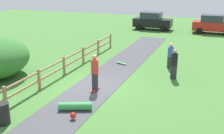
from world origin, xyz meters
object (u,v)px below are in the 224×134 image
object	(u,v)px
skater_fallen	(75,107)
parked_car_black	(152,21)
parked_car_red	(213,24)
bystander_black	(174,63)
skater_riding	(95,71)
bystander_blue	(171,55)
skateboard_loose	(121,63)
trash_bin	(2,114)

from	to	relation	value
skater_fallen	parked_car_black	xyz separation A→B (m)	(-1.62, 21.31, 0.76)
parked_car_black	parked_car_red	distance (m)	6.43
skater_fallen	bystander_black	distance (m)	6.74
bystander_black	skater_riding	bearing A→B (deg)	-136.17
skater_riding	bystander_blue	bearing A→B (deg)	61.35
bystander_blue	parked_car_black	bearing A→B (deg)	108.05
parked_car_black	parked_car_red	world-z (taller)	same
bystander_blue	parked_car_red	world-z (taller)	parked_car_red
skateboard_loose	trash_bin	bearing A→B (deg)	-100.46
trash_bin	parked_car_black	size ratio (longest dim) A/B	0.21
bystander_blue	parked_car_black	size ratio (longest dim) A/B	0.39
skater_fallen	skateboard_loose	xyz separation A→B (m)	(-0.43, 7.41, -0.11)
skater_fallen	parked_car_black	world-z (taller)	parked_car_black
bystander_blue	parked_car_red	distance (m)	13.64
parked_car_black	parked_car_red	size ratio (longest dim) A/B	0.99
skater_riding	skateboard_loose	bearing A→B (deg)	93.24
trash_bin	skater_riding	xyz separation A→B (m)	(2.02, 4.50, 0.65)
trash_bin	bystander_blue	distance (m)	11.03
bystander_black	skater_fallen	bearing A→B (deg)	-119.81
skater_fallen	trash_bin	bearing A→B (deg)	-136.87
skater_riding	skateboard_loose	distance (m)	5.05
skater_riding	bystander_blue	xyz separation A→B (m)	(2.92, 5.35, -0.21)
bystander_blue	trash_bin	bearing A→B (deg)	-116.65
trash_bin	skater_fallen	world-z (taller)	trash_bin
skater_fallen	bystander_black	bearing A→B (deg)	60.19
skater_fallen	skateboard_loose	size ratio (longest dim) A/B	1.85
bystander_blue	parked_car_red	bearing A→B (deg)	81.41
skater_riding	skateboard_loose	xyz separation A→B (m)	(-0.28, 4.94, -1.02)
skater_riding	bystander_black	world-z (taller)	skater_riding
trash_bin	skateboard_loose	distance (m)	9.61
bystander_blue	skater_riding	bearing A→B (deg)	-118.65
trash_bin	skater_riding	size ratio (longest dim) A/B	0.47
skateboard_loose	parked_car_black	bearing A→B (deg)	94.91
skateboard_loose	bystander_blue	distance (m)	3.33
skater_riding	skateboard_loose	size ratio (longest dim) A/B	2.36
skater_fallen	bystander_black	xyz separation A→B (m)	(3.33, 5.81, 0.78)
skater_riding	parked_car_black	world-z (taller)	skater_riding
skater_riding	skateboard_loose	world-z (taller)	skater_riding
skateboard_loose	parked_car_black	world-z (taller)	parked_car_black
skater_fallen	parked_car_black	distance (m)	21.39
parked_car_black	trash_bin	bearing A→B (deg)	-91.35
parked_car_black	parked_car_red	bearing A→B (deg)	-0.02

